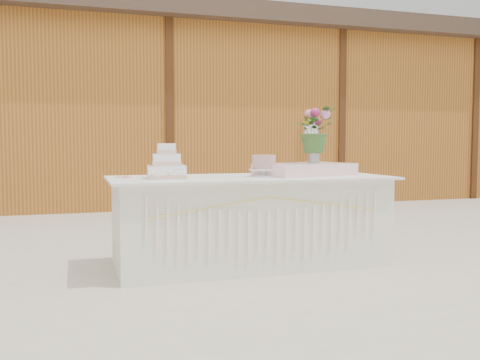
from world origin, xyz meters
name	(u,v)px	position (x,y,z in m)	size (l,w,h in m)	color
ground	(250,265)	(0.00, 0.00, 0.00)	(80.00, 80.00, 0.00)	beige
barn	(151,111)	(-0.01, 5.99, 1.68)	(12.60, 4.60, 3.30)	#A76323
cake_table	(250,221)	(0.00, 0.00, 0.39)	(2.40, 1.00, 0.77)	white
wedding_cake	(167,166)	(-0.73, 0.00, 0.87)	(0.35, 0.35, 0.29)	white
pink_cake_stand	(264,165)	(0.11, -0.05, 0.87)	(0.26, 0.26, 0.19)	white
satin_runner	(305,169)	(0.52, 0.02, 0.82)	(0.84, 0.49, 0.11)	#FFD3CD
flower_vase	(314,155)	(0.61, 0.03, 0.95)	(0.10, 0.10, 0.14)	#B6B6BB
bouquet	(314,125)	(0.61, 0.03, 1.22)	(0.37, 0.32, 0.41)	#355D25
loose_flowers	(130,177)	(-1.01, 0.09, 0.78)	(0.15, 0.37, 0.02)	pink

